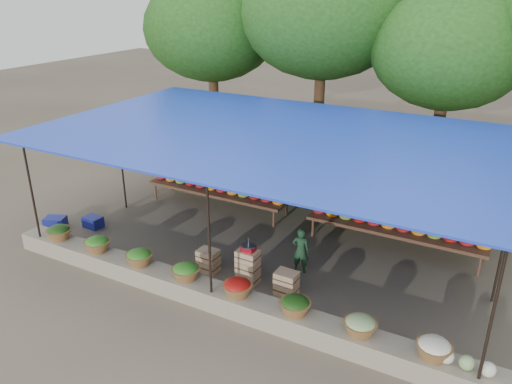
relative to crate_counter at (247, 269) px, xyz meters
The scene contains 16 objects.
ground 1.76m from the crate_counter, 94.14° to the left, with size 60.00×60.00×0.00m, color brown.
stone_curb 1.03m from the crate_counter, 97.02° to the right, with size 10.60×0.55×0.40m, color gray.
stall_canopy 2.97m from the crate_counter, 93.96° to the left, with size 10.80×6.60×2.82m.
produce_baskets 1.07m from the crate_counter, 102.48° to the right, with size 8.98×0.58×0.34m.
netting_backdrop 4.97m from the crate_counter, 91.47° to the left, with size 10.60×0.06×2.50m, color #214E1C.
tree_row 8.98m from the crate_counter, 87.24° to the left, with size 16.51×5.50×7.12m.
fruit_table_left 4.06m from the crate_counter, 130.32° to the left, with size 4.21×0.95×0.93m.
fruit_table_right 3.91m from the crate_counter, 52.30° to the left, with size 4.21×0.95×0.93m.
crate_counter is the anchor object (origin of this frame).
weighing_scale 0.53m from the crate_counter, ahead, with size 0.28×0.28×0.30m.
vendor_seated 1.26m from the crate_counter, 48.24° to the left, with size 0.39×0.25×1.06m, color #1B3B23.
customer_left 4.66m from the crate_counter, 129.30° to the left, with size 0.90×0.70×1.86m, color slate.
customer_mid 4.85m from the crate_counter, 63.90° to the left, with size 1.12×0.64×1.73m, color slate.
customer_right 5.22m from the crate_counter, 49.87° to the left, with size 1.09×0.45×1.86m, color slate.
blue_crate_front 5.63m from the crate_counter, behind, with size 0.52×0.37×0.31m, color navy.
blue_crate_back 4.84m from the crate_counter, behind, with size 0.48×0.35×0.29m, color navy.
Camera 1 is at (4.63, -9.64, 5.89)m, focal length 35.00 mm.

